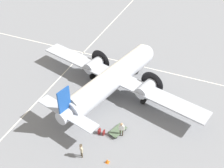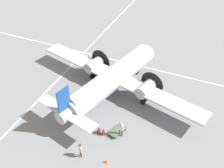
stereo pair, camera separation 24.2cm
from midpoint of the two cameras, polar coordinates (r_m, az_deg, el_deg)
The scene contains 10 objects.
ground_plane at distance 35.05m, azimuth 0.20°, elevation -2.17°, with size 300.00×300.00×0.00m, color slate.
apron_line_eastwest at distance 38.15m, azimuth -10.70°, elevation 0.95°, with size 120.00×0.16×0.01m.
apron_line_northsouth at distance 40.49m, azimuth 4.33°, elevation 4.03°, with size 0.16×120.00×0.01m.
airliner_main at distance 33.73m, azimuth 0.67°, elevation 1.50°, with size 17.09×23.25×5.85m.
crew_foreground at distance 27.89m, azimuth -6.19°, elevation -13.03°, with size 0.41×0.49×1.73m.
passenger_boarding at distance 29.46m, azimuth 2.07°, elevation -8.96°, with size 0.30×0.62×1.85m.
suitcase_near_door at distance 30.19m, azimuth -1.55°, elevation -9.82°, with size 0.45×0.12×0.61m.
suitcase_upright_spare at distance 30.31m, azimuth -2.49°, elevation -9.55°, with size 0.42×0.20×0.65m.
baggage_cart at distance 30.38m, azimuth 1.28°, elevation -9.44°, with size 2.21×1.65×0.56m.
traffic_cone at distance 27.99m, azimuth -0.89°, elevation -15.37°, with size 0.36×0.36×0.47m.
Camera 2 is at (24.40, 10.65, 22.80)m, focal length 45.00 mm.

